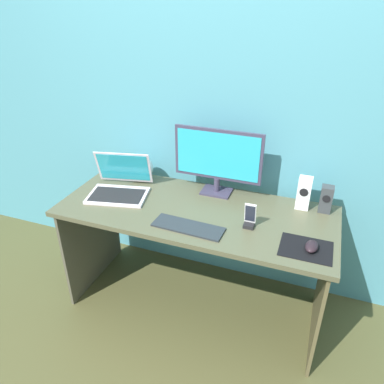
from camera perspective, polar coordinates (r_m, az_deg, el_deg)
The scene contains 12 objects.
ground_plane at distance 2.56m, azimuth 0.48°, elevation -16.59°, with size 8.00×8.00×0.00m, color #484727.
wall_back at distance 2.27m, azimuth 4.30°, elevation 14.13°, with size 6.00×0.04×2.50m, color teal.
desk at distance 2.18m, azimuth 0.54°, elevation -5.80°, with size 1.58×0.65×0.72m.
monitor at distance 2.19m, azimuth 4.00°, elevation 5.20°, with size 0.54×0.14×0.41m.
speaker_right at distance 2.18m, azimuth 20.07°, elevation -1.04°, with size 0.07×0.07×0.16m.
speaker_near_monitor at distance 2.18m, azimuth 16.96°, elevation -0.13°, with size 0.07×0.08×0.19m.
laptop at distance 2.30m, azimuth -11.13°, elevation 0.95°, with size 0.41×0.38×0.24m.
fishbowl at distance 2.44m, azimuth -8.01°, elevation 3.69°, with size 0.17×0.17×0.17m, color silver.
keyboard_external at distance 1.95m, azimuth -0.60°, elevation -5.43°, with size 0.38×0.13×0.01m, color #242A30.
mousepad at distance 1.89m, azimuth 17.24°, elevation -8.36°, with size 0.25×0.20×0.00m, color black.
mouse at distance 1.87m, azimuth 18.06°, elevation -8.02°, with size 0.06×0.10×0.04m, color black.
phone_in_dock at distance 1.96m, azimuth 8.93°, elevation -4.11°, with size 0.06×0.05×0.14m.
Camera 1 is at (0.61, -1.70, 1.81)m, focal length 34.41 mm.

